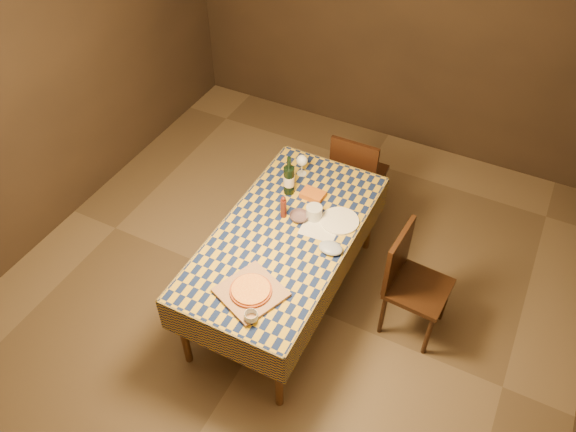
# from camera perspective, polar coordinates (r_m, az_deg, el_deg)

# --- Properties ---
(room) EXTENTS (5.00, 5.10, 2.70)m
(room) POSITION_cam_1_polar(r_m,az_deg,el_deg) (3.66, -0.36, 4.52)
(room) COLOR brown
(room) RESTS_ON ground
(dining_table) EXTENTS (0.94, 1.84, 0.77)m
(dining_table) POSITION_cam_1_polar(r_m,az_deg,el_deg) (4.11, -0.32, -2.48)
(dining_table) COLOR brown
(dining_table) RESTS_ON ground
(cutting_board) EXTENTS (0.49, 0.49, 0.02)m
(cutting_board) POSITION_cam_1_polar(r_m,az_deg,el_deg) (3.70, -3.78, -7.75)
(cutting_board) COLOR #9C6C49
(cutting_board) RESTS_ON dining_table
(pizza) EXTENTS (0.33, 0.33, 0.03)m
(pizza) POSITION_cam_1_polar(r_m,az_deg,el_deg) (3.68, -3.80, -7.51)
(pizza) COLOR #9F401A
(pizza) RESTS_ON cutting_board
(pepper_mill) EXTENTS (0.06, 0.06, 0.19)m
(pepper_mill) POSITION_cam_1_polar(r_m,az_deg,el_deg) (4.12, -0.47, 0.89)
(pepper_mill) COLOR #501B12
(pepper_mill) RESTS_ON dining_table
(bowl) EXTENTS (0.14, 0.14, 0.04)m
(bowl) POSITION_cam_1_polar(r_m,az_deg,el_deg) (4.14, 1.13, -0.09)
(bowl) COLOR #58434A
(bowl) RESTS_ON dining_table
(wine_glass) EXTENTS (0.10, 0.10, 0.18)m
(wine_glass) POSITION_cam_1_polar(r_m,az_deg,el_deg) (4.46, 1.42, 5.59)
(wine_glass) COLOR silver
(wine_glass) RESTS_ON dining_table
(wine_bottle) EXTENTS (0.10, 0.10, 0.34)m
(wine_bottle) POSITION_cam_1_polar(r_m,az_deg,el_deg) (4.29, 0.10, 3.72)
(wine_bottle) COLOR black
(wine_bottle) RESTS_ON dining_table
(deli_tub) EXTENTS (0.14, 0.14, 0.10)m
(deli_tub) POSITION_cam_1_polar(r_m,az_deg,el_deg) (4.14, 2.66, 0.37)
(deli_tub) COLOR silver
(deli_tub) RESTS_ON dining_table
(takeout_container) EXTENTS (0.18, 0.13, 0.04)m
(takeout_container) POSITION_cam_1_polar(r_m,az_deg,el_deg) (4.32, 2.54, 2.17)
(takeout_container) COLOR #AE5717
(takeout_container) RESTS_ON dining_table
(white_plate) EXTENTS (0.36, 0.36, 0.02)m
(white_plate) POSITION_cam_1_polar(r_m,az_deg,el_deg) (4.15, 5.27, -0.49)
(white_plate) COLOR white
(white_plate) RESTS_ON dining_table
(tumbler) EXTENTS (0.11, 0.11, 0.07)m
(tumbler) POSITION_cam_1_polar(r_m,az_deg,el_deg) (3.56, -3.76, -10.19)
(tumbler) COLOR silver
(tumbler) RESTS_ON dining_table
(flour_patch) EXTENTS (0.28, 0.22, 0.00)m
(flour_patch) POSITION_cam_1_polar(r_m,az_deg,el_deg) (4.09, 3.22, -1.33)
(flour_patch) COLOR silver
(flour_patch) RESTS_ON dining_table
(flour_bag) EXTENTS (0.18, 0.14, 0.05)m
(flour_bag) POSITION_cam_1_polar(r_m,az_deg,el_deg) (3.94, 4.36, -3.26)
(flour_bag) COLOR #95A4BE
(flour_bag) RESTS_ON dining_table
(chair_far) EXTENTS (0.42, 0.43, 0.93)m
(chair_far) POSITION_cam_1_polar(r_m,az_deg,el_deg) (4.96, 6.97, 4.37)
(chair_far) COLOR black
(chair_far) RESTS_ON ground
(chair_right) EXTENTS (0.46, 0.45, 0.93)m
(chair_right) POSITION_cam_1_polar(r_m,az_deg,el_deg) (4.20, 12.26, -6.17)
(chair_right) COLOR black
(chair_right) RESTS_ON ground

